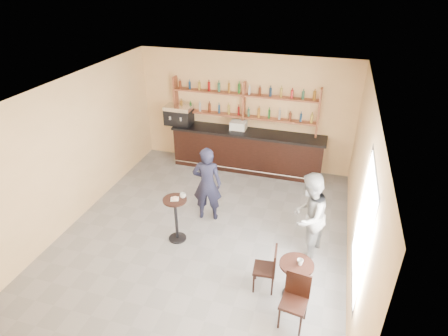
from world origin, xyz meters
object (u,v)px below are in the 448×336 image
(espresso_machine, at_px, (179,115))
(man_main, at_px, (207,184))
(patron_second, at_px, (308,216))
(pedestal_table, at_px, (176,219))
(chair_south, at_px, (294,303))
(bar_counter, at_px, (247,151))
(cafe_table, at_px, (295,280))
(chair_west, at_px, (264,268))
(pastry_case, at_px, (238,126))

(espresso_machine, relative_size, man_main, 0.42)
(patron_second, bearing_deg, pedestal_table, -66.50)
(pedestal_table, bearing_deg, chair_south, -29.13)
(pedestal_table, relative_size, patron_second, 0.55)
(bar_counter, relative_size, man_main, 2.38)
(bar_counter, xyz_separation_m, pedestal_table, (-0.69, -3.49, -0.07))
(bar_counter, xyz_separation_m, espresso_machine, (-2.03, 0.00, 0.85))
(espresso_machine, bearing_deg, chair_south, -51.73)
(espresso_machine, bearing_deg, pedestal_table, -69.52)
(chair_south, distance_m, patron_second, 1.85)
(cafe_table, bearing_deg, chair_west, 174.81)
(espresso_machine, height_order, chair_south, espresso_machine)
(man_main, height_order, chair_west, man_main)
(pedestal_table, bearing_deg, bar_counter, 78.76)
(cafe_table, bearing_deg, bar_counter, 113.54)
(chair_west, bearing_deg, chair_south, 37.70)
(pedestal_table, bearing_deg, cafe_table, -18.60)
(bar_counter, distance_m, man_main, 2.59)
(bar_counter, xyz_separation_m, chair_west, (1.35, -4.31, -0.13))
(chair_west, xyz_separation_m, chair_south, (0.60, -0.65, 0.02))
(bar_counter, distance_m, pedestal_table, 3.55)
(cafe_table, bearing_deg, patron_second, 87.24)
(man_main, xyz_separation_m, patron_second, (2.28, -0.61, 0.02))
(chair_south, height_order, patron_second, patron_second)
(cafe_table, height_order, patron_second, patron_second)
(espresso_machine, distance_m, pedestal_table, 3.84)
(bar_counter, height_order, pedestal_table, bar_counter)
(pastry_case, height_order, chair_west, pastry_case)
(bar_counter, relative_size, pedestal_table, 4.20)
(espresso_machine, xyz_separation_m, man_main, (1.71, -2.55, -0.53))
(man_main, distance_m, chair_west, 2.46)
(bar_counter, xyz_separation_m, chair_south, (1.95, -4.96, -0.10))
(bar_counter, height_order, chair_south, bar_counter)
(bar_counter, distance_m, pastry_case, 0.76)
(bar_counter, height_order, man_main, man_main)
(pedestal_table, height_order, cafe_table, pedestal_table)
(man_main, xyz_separation_m, chair_west, (1.67, -1.76, -0.44))
(man_main, bearing_deg, espresso_machine, -65.82)
(espresso_machine, relative_size, pedestal_table, 0.75)
(cafe_table, bearing_deg, pastry_case, 116.46)
(espresso_machine, height_order, chair_west, espresso_machine)
(pastry_case, xyz_separation_m, man_main, (-0.05, -2.55, -0.39))
(pastry_case, xyz_separation_m, pedestal_table, (-0.42, -3.49, -0.78))
(man_main, height_order, patron_second, patron_second)
(pastry_case, distance_m, chair_south, 5.49)
(espresso_machine, relative_size, patron_second, 0.41)
(espresso_machine, bearing_deg, bar_counter, -0.44)
(man_main, xyz_separation_m, chair_south, (2.27, -2.41, -0.42))
(cafe_table, height_order, chair_south, chair_south)
(cafe_table, xyz_separation_m, chair_west, (-0.55, 0.05, 0.07))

